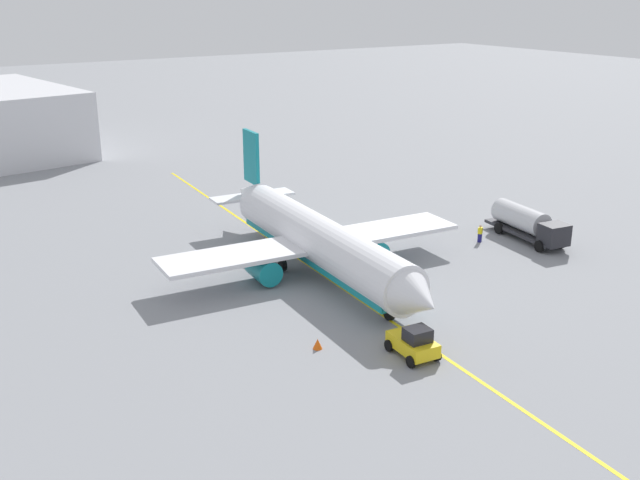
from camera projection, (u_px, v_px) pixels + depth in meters
ground_plane at (320, 273)px, 64.37m from camera, size 400.00×400.00×0.00m
airplane at (317, 241)px, 63.85m from camera, size 33.95×27.46×9.96m
fuel_tanker at (527, 223)px, 72.29m from camera, size 9.99×3.81×3.15m
pushback_tug at (414, 343)px, 49.56m from camera, size 3.75×2.56×2.20m
refueling_worker at (480, 234)px, 71.97m from camera, size 0.58×0.63×1.71m
safety_cone_nose at (318, 344)px, 50.83m from camera, size 0.66×0.66×0.73m
taxi_line_marking at (320, 273)px, 64.37m from camera, size 82.52×6.34×0.01m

